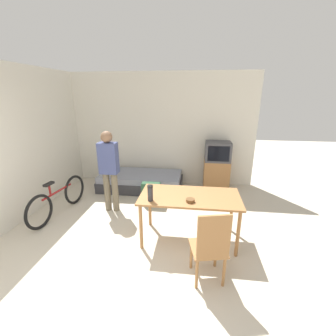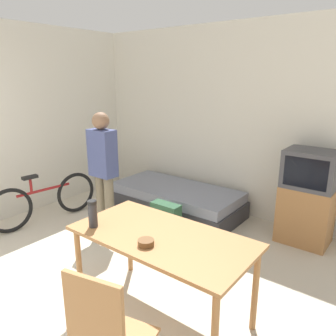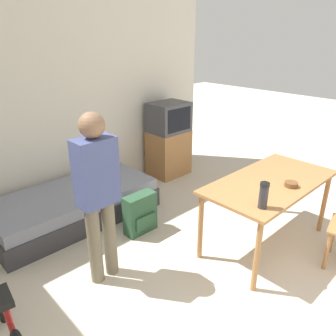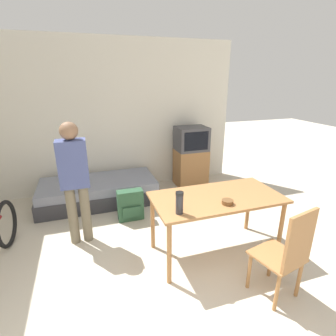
# 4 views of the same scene
# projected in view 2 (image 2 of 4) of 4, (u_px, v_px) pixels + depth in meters

# --- Properties ---
(wall_back) EXTENTS (4.98, 0.06, 2.70)m
(wall_back) POSITION_uv_depth(u_px,v_px,m) (210.00, 120.00, 4.92)
(wall_back) COLOR silver
(wall_back) RESTS_ON ground_plane
(wall_left) EXTENTS (0.06, 4.91, 2.70)m
(wall_left) POSITION_uv_depth(u_px,v_px,m) (13.00, 123.00, 4.59)
(wall_left) COLOR silver
(wall_left) RESTS_ON ground_plane
(daybed) EXTENTS (1.96, 0.92, 0.38)m
(daybed) POSITION_uv_depth(u_px,v_px,m) (176.00, 200.00, 4.92)
(daybed) COLOR #333338
(daybed) RESTS_ON ground_plane
(tv) EXTENTS (0.59, 0.47, 1.16)m
(tv) POSITION_uv_depth(u_px,v_px,m) (307.00, 197.00, 3.93)
(tv) COLOR #9E6B3D
(tv) RESTS_ON ground_plane
(dining_table) EXTENTS (1.49, 0.76, 0.75)m
(dining_table) POSITION_uv_depth(u_px,v_px,m) (162.00, 244.00, 2.65)
(dining_table) COLOR #9E6B3D
(dining_table) RESTS_ON ground_plane
(bicycle) EXTENTS (0.23, 1.56, 0.71)m
(bicycle) POSITION_uv_depth(u_px,v_px,m) (45.00, 200.00, 4.56)
(bicycle) COLOR black
(bicycle) RESTS_ON ground_plane
(person_standing) EXTENTS (0.34, 0.21, 1.57)m
(person_standing) POSITION_uv_depth(u_px,v_px,m) (103.00, 166.00, 4.06)
(person_standing) COLOR #6B604C
(person_standing) RESTS_ON ground_plane
(thermos_flask) EXTENTS (0.08, 0.08, 0.23)m
(thermos_flask) POSITION_uv_depth(u_px,v_px,m) (93.00, 212.00, 2.74)
(thermos_flask) COLOR #2D2D33
(thermos_flask) RESTS_ON dining_table
(mate_bowl) EXTENTS (0.12, 0.12, 0.05)m
(mate_bowl) POSITION_uv_depth(u_px,v_px,m) (146.00, 243.00, 2.46)
(mate_bowl) COLOR brown
(mate_bowl) RESTS_ON dining_table
(backpack) EXTENTS (0.38, 0.19, 0.47)m
(backpack) POSITION_uv_depth(u_px,v_px,m) (166.00, 221.00, 4.09)
(backpack) COLOR #284C33
(backpack) RESTS_ON ground_plane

